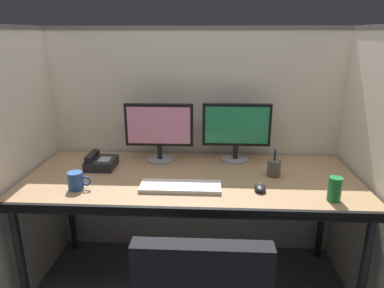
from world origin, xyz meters
The scene contains 12 objects.
cubicle_partition_rear centered at (0.00, 0.74, 0.79)m, with size 2.21×0.06×1.57m.
cubicle_partition_left centered at (-0.99, 0.20, 0.79)m, with size 0.06×1.41×1.57m.
cubicle_partition_right centered at (0.99, 0.20, 0.79)m, with size 0.06×1.41×1.57m.
desk centered at (0.00, 0.29, 0.69)m, with size 1.90×0.80×0.74m.
monitor_left centered at (-0.22, 0.55, 0.96)m, with size 0.43×0.17×0.37m.
monitor_right centered at (0.27, 0.58, 0.96)m, with size 0.43×0.17×0.37m.
keyboard_main centered at (-0.05, 0.13, 0.75)m, with size 0.43×0.15×0.02m, color silver.
computer_mouse centered at (0.37, 0.12, 0.76)m, with size 0.06×0.10×0.04m.
coffee_mug centered at (-0.60, 0.09, 0.79)m, with size 0.13×0.08×0.09m.
desk_phone centered at (-0.57, 0.41, 0.77)m, with size 0.17×0.19×0.09m.
soda_can centered at (0.72, 0.03, 0.80)m, with size 0.07×0.07×0.12m, color #197233.
pen_cup centered at (0.47, 0.33, 0.79)m, with size 0.08×0.08×0.16m.
Camera 1 is at (0.10, -1.57, 1.53)m, focal length 32.87 mm.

